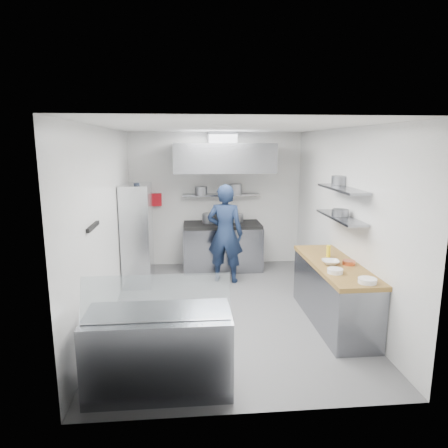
{
  "coord_description": "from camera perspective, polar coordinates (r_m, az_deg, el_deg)",
  "views": [
    {
      "loc": [
        -0.59,
        -5.89,
        2.56
      ],
      "look_at": [
        0.0,
        0.6,
        1.25
      ],
      "focal_mm": 32.0,
      "sensor_mm": 36.0,
      "label": 1
    }
  ],
  "objects": [
    {
      "name": "wall_shelf_upper",
      "position": [
        6.05,
        16.53,
        4.83
      ],
      "size": [
        0.3,
        1.3,
        0.04
      ],
      "primitive_type": "cube",
      "color": "gray",
      "rests_on": "wall_right"
    },
    {
      "name": "display_case",
      "position": [
        4.45,
        -9.21,
        -17.48
      ],
      "size": [
        1.5,
        0.7,
        0.85
      ],
      "primitive_type": "cube",
      "color": "gray",
      "rests_on": "floor"
    },
    {
      "name": "rack_bin_b",
      "position": [
        7.37,
        -12.45,
        1.25
      ],
      "size": [
        0.14,
        0.18,
        0.16
      ],
      "primitive_type": "cube",
      "color": "yellow",
      "rests_on": "wire_rack"
    },
    {
      "name": "wall_right",
      "position": [
        6.46,
        16.62,
        0.54
      ],
      "size": [
        2.8,
        5.0,
        0.02
      ],
      "primitive_type": "cube",
      "rotation": [
        1.57,
        0.0,
        -1.57
      ],
      "color": "white",
      "rests_on": "floor"
    },
    {
      "name": "stock_pot_right",
      "position": [
        8.32,
        1.84,
        0.84
      ],
      "size": [
        0.27,
        0.27,
        0.16
      ],
      "primitive_type": "cylinder",
      "color": "slate",
      "rests_on": "cooktop"
    },
    {
      "name": "hood_duct",
      "position": [
        8.07,
        -0.29,
        12.23
      ],
      "size": [
        0.55,
        0.55,
        0.24
      ],
      "primitive_type": "cube",
      "color": "slate",
      "rests_on": "extractor_hood"
    },
    {
      "name": "shelf_pot_a",
      "position": [
        8.06,
        -3.31,
        4.73
      ],
      "size": [
        0.25,
        0.25,
        0.18
      ],
      "primitive_type": "cylinder",
      "color": "slate",
      "rests_on": "over_range_shelf"
    },
    {
      "name": "stock_pot_left",
      "position": [
        8.2,
        -2.23,
        0.83
      ],
      "size": [
        0.27,
        0.27,
        0.2
      ],
      "primitive_type": "cylinder",
      "color": "slate",
      "rests_on": "cooktop"
    },
    {
      "name": "shelf_pot_b",
      "position": [
        8.15,
        1.67,
        4.96
      ],
      "size": [
        0.27,
        0.27,
        0.22
      ],
      "primitive_type": "cylinder",
      "color": "slate",
      "rests_on": "over_range_shelf"
    },
    {
      "name": "gas_range",
      "position": [
        8.29,
        -0.24,
        -3.37
      ],
      "size": [
        1.6,
        0.8,
        0.9
      ],
      "primitive_type": "cube",
      "color": "gray",
      "rests_on": "floor"
    },
    {
      "name": "shelf_pot_c",
      "position": [
        6.09,
        16.26,
        1.55
      ],
      "size": [
        0.24,
        0.24,
        0.1
      ],
      "primitive_type": "cylinder",
      "color": "slate",
      "rests_on": "wall_shelf_lower"
    },
    {
      "name": "prep_counter_base",
      "position": [
        6.07,
        15.34,
        -9.71
      ],
      "size": [
        0.62,
        2.0,
        0.84
      ],
      "primitive_type": "cube",
      "color": "gray",
      "rests_on": "floor"
    },
    {
      "name": "red_firebox",
      "position": [
        8.43,
        -9.65,
        3.44
      ],
      "size": [
        0.22,
        0.1,
        0.26
      ],
      "primitive_type": "cube",
      "color": "red",
      "rests_on": "wall_back"
    },
    {
      "name": "wire_rack",
      "position": [
        7.52,
        -12.25,
        -1.44
      ],
      "size": [
        0.5,
        0.9,
        1.85
      ],
      "primitive_type": "cube",
      "color": "silver",
      "rests_on": "floor"
    },
    {
      "name": "plate_stack_a",
      "position": [
        5.19,
        19.81,
        -7.63
      ],
      "size": [
        0.22,
        0.22,
        0.06
      ],
      "primitive_type": "cylinder",
      "color": "white",
      "rests_on": "prep_counter_top"
    },
    {
      "name": "floor",
      "position": [
        6.45,
        0.49,
        -12.03
      ],
      "size": [
        5.0,
        5.0,
        0.0
      ],
      "primitive_type": "plane",
      "color": "#565658",
      "rests_on": "ground"
    },
    {
      "name": "wall_back",
      "position": [
        8.49,
        -1.16,
        3.52
      ],
      "size": [
        3.6,
        2.8,
        0.02
      ],
      "primitive_type": "cube",
      "rotation": [
        1.57,
        0.0,
        0.0
      ],
      "color": "white",
      "rests_on": "floor"
    },
    {
      "name": "squeeze_bottle",
      "position": [
        6.16,
        14.7,
        -3.77
      ],
      "size": [
        0.06,
        0.06,
        0.18
      ],
      "primitive_type": "cylinder",
      "color": "yellow",
      "rests_on": "prep_counter_top"
    },
    {
      "name": "ceiling",
      "position": [
        5.92,
        0.54,
        13.69
      ],
      "size": [
        5.0,
        5.0,
        0.0
      ],
      "primitive_type": "plane",
      "rotation": [
        3.14,
        0.0,
        0.0
      ],
      "color": "silver",
      "rests_on": "wall_back"
    },
    {
      "name": "chef",
      "position": [
        7.41,
        0.16,
        -1.39
      ],
      "size": [
        0.77,
        0.61,
        1.85
      ],
      "primitive_type": "imported",
      "rotation": [
        0.0,
        0.0,
        2.86
      ],
      "color": "#131F39",
      "rests_on": "floor"
    },
    {
      "name": "rack_jar",
      "position": [
        7.17,
        -12.34,
        5.03
      ],
      "size": [
        0.1,
        0.1,
        0.18
      ],
      "primitive_type": "cylinder",
      "color": "black",
      "rests_on": "wire_rack"
    },
    {
      "name": "wall_shelf_lower",
      "position": [
        6.11,
        16.31,
        0.91
      ],
      "size": [
        0.3,
        1.3,
        0.04
      ],
      "primitive_type": "cube",
      "color": "gray",
      "rests_on": "wall_right"
    },
    {
      "name": "copper_pan",
      "position": [
        5.87,
        17.4,
        -5.28
      ],
      "size": [
        0.18,
        0.18,
        0.06
      ],
      "primitive_type": "cylinder",
      "color": "#D3643B",
      "rests_on": "prep_counter_top"
    },
    {
      "name": "cooktop",
      "position": [
        8.18,
        -0.25,
        -0.12
      ],
      "size": [
        1.57,
        0.78,
        0.06
      ],
      "primitive_type": "cube",
      "color": "black",
      "rests_on": "gas_range"
    },
    {
      "name": "over_range_shelf",
      "position": [
        8.32,
        -0.39,
        4.19
      ],
      "size": [
        1.6,
        0.3,
        0.04
      ],
      "primitive_type": "cube",
      "color": "gray",
      "rests_on": "wall_back"
    },
    {
      "name": "wall_left",
      "position": [
        6.12,
        -16.5,
        -0.03
      ],
      "size": [
        2.8,
        5.0,
        0.02
      ],
      "primitive_type": "cube",
      "rotation": [
        1.57,
        0.0,
        1.57
      ],
      "color": "white",
      "rests_on": "floor"
    },
    {
      "name": "mixing_bowl",
      "position": [
        5.82,
        14.96,
        -5.29
      ],
      "size": [
        0.27,
        0.27,
        0.06
      ],
      "primitive_type": "imported",
      "rotation": [
        0.0,
        0.0,
        -0.15
      ],
      "color": "white",
      "rests_on": "prep_counter_top"
    },
    {
      "name": "display_glass",
      "position": [
        4.06,
        -9.62,
        -10.31
      ],
      "size": [
        1.47,
        0.19,
        0.42
      ],
      "primitive_type": "cube",
      "rotation": [
        -0.38,
        0.0,
        0.0
      ],
      "color": "silver",
      "rests_on": "display_case"
    },
    {
      "name": "knife_strip",
      "position": [
        5.22,
        -18.21,
        -0.35
      ],
      "size": [
        0.04,
        0.55,
        0.05
      ],
      "primitive_type": "cube",
      "color": "black",
      "rests_on": "wall_left"
    },
    {
      "name": "stock_pot_mid",
      "position": [
        8.48,
        -0.26,
        1.32
      ],
      "size": [
        0.37,
        0.37,
        0.24
      ],
      "primitive_type": "cylinder",
      "color": "slate",
      "rests_on": "cooktop"
    },
    {
      "name": "rack_bin_a",
      "position": [
        7.24,
        -12.51,
        -2.96
      ],
      "size": [
        0.15,
        0.19,
        0.17
      ],
      "primitive_type": "cube",
      "color": "white",
      "rests_on": "wire_rack"
    },
    {
      "name": "extractor_hood",
      "position": [
        7.85,
        -0.14,
        9.47
      ],
      "size": [
        1.9,
        1.15,
        0.55
      ],
      "primitive_type": "cube",
      "color": "gray",
      "rests_on": "wall_back"
    },
    {
      "name": "wall_front",
      "position": [
        3.63,
        4.44,
        -7.32
      ],
      "size": [
        3.6,
        2.8,
        0.02
      ],
      "primitive_type": "cube",
      "rotation": [
        -1.57,
        0.0,
        0.0
      ],
      "color": "white",
      "rests_on": "floor"
    },
    {
      "name": "prep_counter_top",
      "position": [
        5.92,
        15.57,
        -5.64
      ],
      "size": [
        0.65,
        2.04,
        0.06
      ],
      "primitive_type": "cube",
      "color": "olive",
      "rests_on": "prep_counter_base"
    },
    {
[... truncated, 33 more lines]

